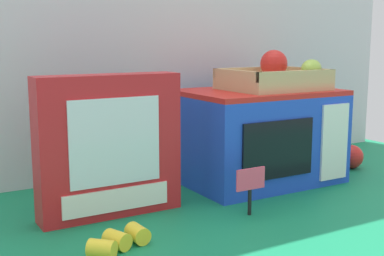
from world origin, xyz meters
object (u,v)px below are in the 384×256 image
Objects in this scene: food_groups_crate at (276,78)px; price_sign at (250,184)px; toy_microwave at (258,136)px; loose_toy_banana at (119,241)px; loose_toy_apple at (351,157)px; cookie_set_box at (109,146)px.

price_sign is at bearing -138.70° from food_groups_crate.
loose_toy_banana is at bearing -153.82° from toy_microwave.
food_groups_crate is 0.35m from loose_toy_apple.
loose_toy_apple is at bearing -3.65° from food_groups_crate.
price_sign is (-0.22, -0.19, -0.20)m from food_groups_crate.
price_sign reaches higher than loose_toy_banana.
food_groups_crate is 1.92× the size of loose_toy_banana.
toy_microwave is at bearing 174.61° from loose_toy_apple.
food_groups_crate is (0.04, -0.01, 0.15)m from toy_microwave.
loose_toy_banana is 1.85× the size of loose_toy_apple.
toy_microwave reaches higher than loose_toy_apple.
cookie_set_box reaches higher than toy_microwave.
cookie_set_box is at bearing -172.24° from toy_microwave.
loose_toy_banana is (-0.48, -0.24, -0.10)m from toy_microwave.
cookie_set_box is at bearing 149.19° from price_sign.
cookie_set_box is 2.38× the size of loose_toy_banana.
food_groups_crate is at bearing 176.35° from loose_toy_apple.
cookie_set_box is 0.74m from loose_toy_apple.
cookie_set_box is 4.42× the size of loose_toy_apple.
cookie_set_box reaches higher than loose_toy_apple.
toy_microwave is 0.32m from loose_toy_apple.
food_groups_crate is at bearing -15.78° from toy_microwave.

